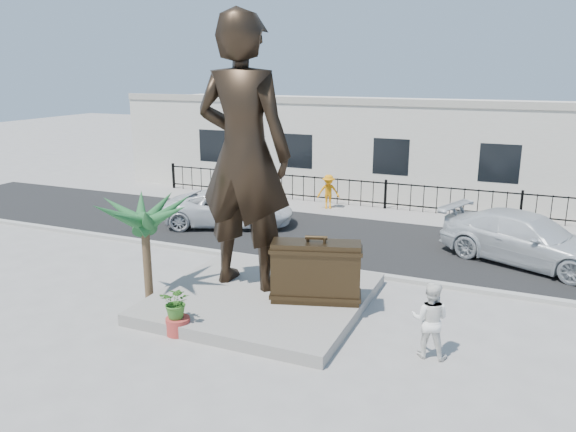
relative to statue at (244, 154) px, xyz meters
name	(u,v)px	position (x,y,z in m)	size (l,w,h in m)	color
ground	(255,330)	(1.21, -1.92, -3.85)	(100.00, 100.00, 0.00)	#9E9991
street	(353,238)	(1.21, 6.08, -3.84)	(40.00, 7.00, 0.01)	black
curb	(320,267)	(1.21, 2.58, -3.79)	(40.00, 0.25, 0.12)	#A5A399
far_sidewalk	(380,213)	(1.21, 10.08, -3.84)	(40.00, 2.50, 0.02)	#9E9991
plinth	(263,298)	(0.71, -0.42, -3.70)	(5.20, 5.20, 0.30)	gray
fence	(385,195)	(1.21, 10.88, -3.25)	(22.00, 0.10, 1.20)	black
building	(407,147)	(1.21, 15.08, -1.65)	(28.00, 7.00, 4.40)	silver
statue	(244,154)	(0.00, 0.00, 0.00)	(2.59, 1.70, 7.10)	black
suitcase	(316,272)	(2.16, -0.39, -2.78)	(2.19, 0.70, 1.55)	#322515
tourist	(430,320)	(5.17, -1.55, -3.01)	(0.82, 0.64, 1.68)	white
car_white	(229,208)	(-3.77, 5.87, -3.15)	(2.29, 4.96, 1.38)	silver
car_silver	(527,239)	(6.99, 5.66, -3.06)	(2.19, 5.39, 1.56)	silver
worker	(328,192)	(-1.09, 9.91, -3.08)	(0.97, 0.56, 1.50)	orange
palm_tree	(150,300)	(-2.17, -1.43, -3.85)	(1.80, 1.80, 3.20)	#1D4F25
planter	(178,326)	(-0.34, -2.79, -3.65)	(0.56, 0.56, 0.40)	#AE342E
shrub	(177,302)	(-0.34, -2.79, -3.06)	(0.71, 0.61, 0.79)	#397225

